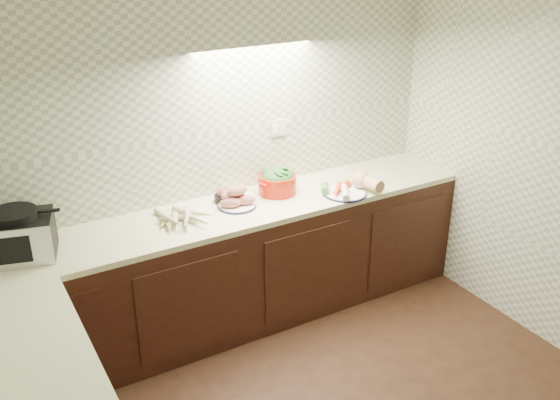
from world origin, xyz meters
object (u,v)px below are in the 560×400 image
parsnip_pile (181,218)px  sweet_potato_plate (236,199)px  veg_plate (352,185)px  dutch_oven (277,181)px  toaster_oven (17,236)px  onion_bowl (224,196)px

parsnip_pile → sweet_potato_plate: size_ratio=1.42×
veg_plate → dutch_oven: bearing=151.9°
toaster_oven → sweet_potato_plate: toaster_oven is taller
toaster_oven → dutch_oven: size_ratio=1.35×
veg_plate → onion_bowl: bearing=160.6°
onion_bowl → veg_plate: bearing=-19.4°
toaster_oven → sweet_potato_plate: 1.42m
toaster_oven → onion_bowl: (1.37, 0.11, -0.10)m
toaster_oven → veg_plate: toaster_oven is taller
sweet_potato_plate → parsnip_pile: bearing=-173.7°
toaster_oven → veg_plate: 2.26m
sweet_potato_plate → dutch_oven: bearing=9.2°
sweet_potato_plate → veg_plate: size_ratio=0.67×
toaster_oven → dutch_oven: (1.78, 0.05, -0.04)m
toaster_oven → veg_plate: bearing=10.0°
sweet_potato_plate → dutch_oven: size_ratio=0.76×
sweet_potato_plate → onion_bowl: bearing=109.7°
parsnip_pile → onion_bowl: (0.38, 0.16, 0.01)m
sweet_potato_plate → dutch_oven: (0.36, 0.06, 0.04)m
onion_bowl → dutch_oven: size_ratio=0.39×
parsnip_pile → veg_plate: 1.27m
sweet_potato_plate → veg_plate: bearing=-13.2°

